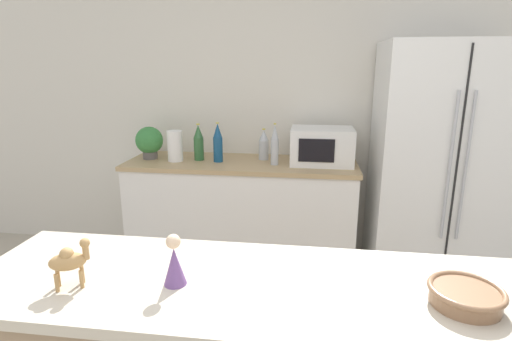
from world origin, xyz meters
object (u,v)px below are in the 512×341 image
(potted_plant, at_px, (149,141))
(camel_figurine, at_px, (69,260))
(back_bottle_0, at_px, (275,145))
(back_bottle_2, at_px, (199,143))
(fruit_bowl, at_px, (466,295))
(microwave, at_px, (322,146))
(refrigerator, at_px, (440,168))
(back_bottle_3, at_px, (218,143))
(wise_man_figurine_blue, at_px, (174,263))
(back_bottle_1, at_px, (264,145))
(paper_towel_roll, at_px, (175,146))

(potted_plant, relative_size, camel_figurine, 1.73)
(back_bottle_0, relative_size, back_bottle_2, 1.09)
(fruit_bowl, bearing_deg, microwave, 99.95)
(refrigerator, bearing_deg, potted_plant, 178.85)
(refrigerator, distance_m, back_bottle_3, 1.70)
(wise_man_figurine_blue, bearing_deg, refrigerator, 55.21)
(back_bottle_3, relative_size, wise_man_figurine_blue, 1.91)
(back_bottle_3, bearing_deg, fruit_bowl, -59.30)
(back_bottle_1, bearing_deg, wise_man_figurine_blue, -90.77)
(back_bottle_0, bearing_deg, potted_plant, 176.29)
(back_bottle_0, relative_size, fruit_bowl, 1.56)
(refrigerator, relative_size, potted_plant, 6.84)
(potted_plant, bearing_deg, back_bottle_2, 1.23)
(paper_towel_roll, bearing_deg, back_bottle_2, 18.81)
(back_bottle_2, bearing_deg, paper_towel_roll, -161.19)
(microwave, xyz_separation_m, back_bottle_0, (-0.36, -0.09, 0.01))
(back_bottle_2, bearing_deg, back_bottle_3, -13.09)
(refrigerator, bearing_deg, back_bottle_2, 178.32)
(camel_figurine, height_order, wise_man_figurine_blue, wise_man_figurine_blue)
(potted_plant, xyz_separation_m, camel_figurine, (0.60, -2.07, 0.03))
(back_bottle_0, bearing_deg, back_bottle_1, 122.29)
(fruit_bowl, bearing_deg, back_bottle_1, 111.33)
(potted_plant, bearing_deg, paper_towel_roll, -12.47)
(refrigerator, height_order, wise_man_figurine_blue, refrigerator)
(potted_plant, relative_size, wise_man_figurine_blue, 1.60)
(potted_plant, distance_m, back_bottle_0, 1.04)
(paper_towel_roll, height_order, back_bottle_1, back_bottle_1)
(microwave, xyz_separation_m, back_bottle_2, (-0.99, -0.01, 0.00))
(refrigerator, relative_size, back_bottle_1, 7.13)
(back_bottle_0, distance_m, fruit_bowl, 2.07)
(microwave, bearing_deg, camel_figurine, -110.97)
(refrigerator, xyz_separation_m, microwave, (-0.87, 0.07, 0.13))
(refrigerator, relative_size, back_bottle_0, 5.63)
(camel_figurine, distance_m, wise_man_figurine_blue, 0.31)
(back_bottle_1, relative_size, back_bottle_3, 0.81)
(camel_figurine, bearing_deg, fruit_bowl, 3.02)
(back_bottle_1, xyz_separation_m, back_bottle_2, (-0.52, -0.09, 0.02))
(back_bottle_2, bearing_deg, back_bottle_0, -6.97)
(microwave, bearing_deg, fruit_bowl, -80.05)
(fruit_bowl, relative_size, wise_man_figurine_blue, 1.25)
(potted_plant, relative_size, back_bottle_2, 0.89)
(potted_plant, height_order, fruit_bowl, potted_plant)
(refrigerator, xyz_separation_m, potted_plant, (-2.28, 0.05, 0.14))
(back_bottle_1, bearing_deg, back_bottle_2, -170.27)
(back_bottle_1, bearing_deg, fruit_bowl, -68.67)
(refrigerator, bearing_deg, wise_man_figurine_blue, -124.79)
(paper_towel_roll, bearing_deg, back_bottle_0, -1.10)
(microwave, bearing_deg, back_bottle_2, -179.14)
(back_bottle_0, bearing_deg, back_bottle_3, 175.35)
(back_bottle_2, xyz_separation_m, fruit_bowl, (1.35, -2.02, -0.02))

